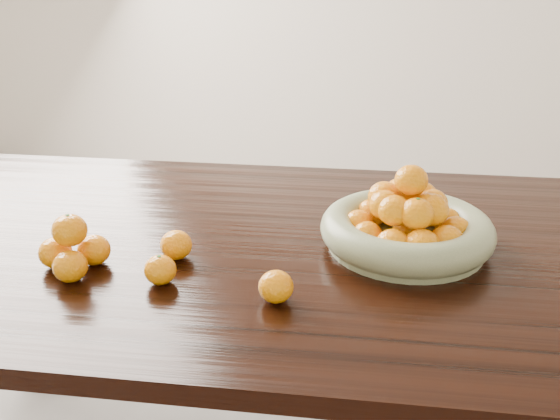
# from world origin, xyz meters

# --- Properties ---
(dining_table) EXTENTS (2.00, 1.00, 0.75)m
(dining_table) POSITION_xyz_m (0.00, 0.00, 0.66)
(dining_table) COLOR black
(dining_table) RESTS_ON ground
(fruit_bowl) EXTENTS (0.36, 0.36, 0.18)m
(fruit_bowl) POSITION_xyz_m (0.22, 0.00, 0.80)
(fruit_bowl) COLOR gray
(fruit_bowl) RESTS_ON dining_table
(orange_pyramid) EXTENTS (0.14, 0.14, 0.12)m
(orange_pyramid) POSITION_xyz_m (-0.43, -0.19, 0.80)
(orange_pyramid) COLOR orange
(orange_pyramid) RESTS_ON dining_table
(loose_orange_0) EXTENTS (0.06, 0.06, 0.06)m
(loose_orange_0) POSITION_xyz_m (-0.25, -0.22, 0.78)
(loose_orange_0) COLOR orange
(loose_orange_0) RESTS_ON dining_table
(loose_orange_1) EXTENTS (0.06, 0.06, 0.06)m
(loose_orange_1) POSITION_xyz_m (-0.25, -0.11, 0.78)
(loose_orange_1) COLOR orange
(loose_orange_1) RESTS_ON dining_table
(loose_orange_2) EXTENTS (0.06, 0.06, 0.06)m
(loose_orange_2) POSITION_xyz_m (-0.02, -0.25, 0.78)
(loose_orange_2) COLOR orange
(loose_orange_2) RESTS_ON dining_table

